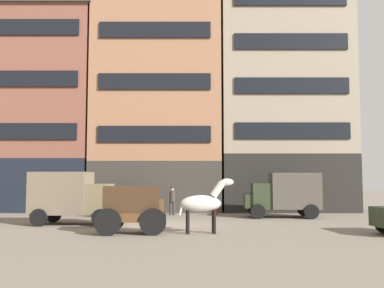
# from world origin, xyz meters

# --- Properties ---
(ground_plane) EXTENTS (120.00, 120.00, 0.00)m
(ground_plane) POSITION_xyz_m (0.00, 0.00, 0.00)
(ground_plane) COLOR slate
(building_far_left) EXTENTS (7.02, 6.32, 14.86)m
(building_far_left) POSITION_xyz_m (-9.25, 9.96, 7.48)
(building_far_left) COLOR black
(building_far_left) RESTS_ON ground_plane
(building_center_left) EXTENTS (9.52, 6.32, 18.25)m
(building_center_left) POSITION_xyz_m (-1.34, 9.96, 9.16)
(building_center_left) COLOR #38332D
(building_center_left) RESTS_ON ground_plane
(building_center_right) EXTENTS (9.69, 6.32, 16.66)m
(building_center_right) POSITION_xyz_m (7.92, 9.96, 8.37)
(building_center_right) COLOR black
(building_center_right) RESTS_ON ground_plane
(cargo_wagon) EXTENTS (2.99, 1.69, 1.98)m
(cargo_wagon) POSITION_xyz_m (-1.30, -3.42, 1.15)
(cargo_wagon) COLOR brown
(cargo_wagon) RESTS_ON ground_plane
(draft_horse) EXTENTS (2.35, 0.71, 2.30)m
(draft_horse) POSITION_xyz_m (1.65, -3.42, 1.27)
(draft_horse) COLOR beige
(draft_horse) RESTS_ON ground_plane
(delivery_truck_near) EXTENTS (4.42, 2.29, 2.62)m
(delivery_truck_near) POSITION_xyz_m (-4.81, 0.14, 1.42)
(delivery_truck_near) COLOR #7A6B4C
(delivery_truck_near) RESTS_ON ground_plane
(delivery_truck_far) EXTENTS (4.43, 2.31, 2.62)m
(delivery_truck_far) POSITION_xyz_m (6.65, 3.91, 1.42)
(delivery_truck_far) COLOR #2D3823
(delivery_truck_far) RESTS_ON ground_plane
(sedan_dark) EXTENTS (3.83, 2.13, 1.83)m
(sedan_dark) POSITION_xyz_m (-2.83, 4.95, 0.91)
(sedan_dark) COLOR #333847
(sedan_dark) RESTS_ON ground_plane
(pedestrian_officer) EXTENTS (0.40, 0.40, 1.79)m
(pedestrian_officer) POSITION_xyz_m (-0.05, 5.60, 0.98)
(pedestrian_officer) COLOR #38332D
(pedestrian_officer) RESTS_ON ground_plane
(fire_hydrant_curbside) EXTENTS (0.24, 0.24, 0.83)m
(fire_hydrant_curbside) POSITION_xyz_m (2.64, 5.52, 0.43)
(fire_hydrant_curbside) COLOR maroon
(fire_hydrant_curbside) RESTS_ON ground_plane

